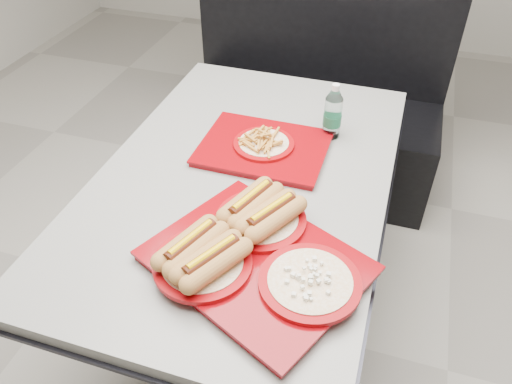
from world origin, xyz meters
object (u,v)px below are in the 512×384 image
(diner_table, at_px, (245,213))
(booth_bench, at_px, (312,105))
(tray_far, at_px, (264,145))
(tray_near, at_px, (251,251))
(water_bottle, at_px, (333,114))

(diner_table, relative_size, booth_bench, 1.05)
(tray_far, bearing_deg, diner_table, -99.40)
(booth_bench, height_order, tray_near, booth_bench)
(diner_table, height_order, tray_near, tray_near)
(tray_near, bearing_deg, booth_bench, 95.44)
(tray_far, height_order, water_bottle, water_bottle)
(tray_near, relative_size, tray_far, 1.52)
(booth_bench, bearing_deg, tray_far, -88.60)
(booth_bench, height_order, tray_far, booth_bench)
(tray_far, xyz_separation_m, water_bottle, (0.20, 0.16, 0.06))
(water_bottle, bearing_deg, booth_bench, 105.50)
(booth_bench, xyz_separation_m, tray_near, (0.14, -1.44, 0.39))
(diner_table, relative_size, tray_far, 3.39)
(tray_near, bearing_deg, diner_table, 111.60)
(tray_near, height_order, water_bottle, water_bottle)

